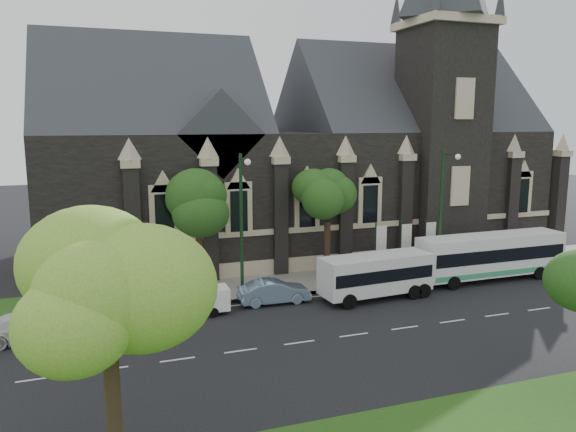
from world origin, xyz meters
name	(u,v)px	position (x,y,z in m)	size (l,w,h in m)	color
ground	(354,335)	(0.00, 0.00, 0.00)	(160.00, 160.00, 0.00)	black
sidewalk	(292,283)	(0.00, 9.50, 0.07)	(80.00, 5.00, 0.15)	gray
museum	(312,154)	(5.12, 18.78, 8.17)	(40.00, 17.70, 29.90)	black
tree_park_near	(115,284)	(-11.77, -8.77, 6.42)	(4.42, 4.42, 8.56)	black
tree_walk_right	(329,195)	(3.21, 10.71, 5.82)	(4.08, 4.08, 7.80)	black
tree_walk_left	(201,202)	(-5.80, 10.70, 5.73)	(3.91, 3.91, 7.64)	black
street_lamp_near	(443,207)	(10.00, 7.09, 5.11)	(0.36, 1.88, 9.00)	black
street_lamp_mid	(242,219)	(-4.00, 7.09, 5.11)	(0.36, 1.88, 9.00)	black
banner_flag_left	(379,245)	(6.29, 9.00, 2.38)	(0.90, 0.10, 4.00)	black
banner_flag_center	(404,242)	(8.29, 9.00, 2.38)	(0.90, 0.10, 4.00)	black
banner_flag_right	(428,240)	(10.29, 9.00, 2.38)	(0.90, 0.10, 4.00)	black
tour_coach	(491,255)	(13.38, 6.01, 1.73)	(10.87, 2.59, 3.17)	white
shuttle_bus	(376,274)	(3.92, 4.98, 1.58)	(7.21, 2.93, 2.73)	silver
box_trailer	(211,299)	(-6.25, 5.70, 0.86)	(2.83, 1.66, 1.51)	white
sedan	(274,292)	(-2.31, 6.20, 0.72)	(1.52, 4.35, 1.43)	#7E9AB7
car_far_red	(138,311)	(-10.33, 5.09, 0.79)	(1.86, 4.62, 1.57)	maroon
car_far_white	(31,327)	(-15.57, 4.78, 0.71)	(1.98, 4.86, 1.41)	silver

